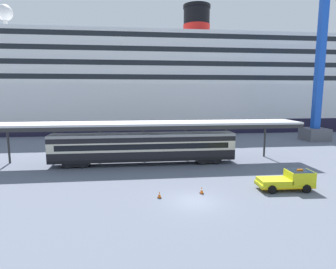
{
  "coord_description": "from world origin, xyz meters",
  "views": [
    {
      "loc": [
        -4.85,
        -22.66,
        9.21
      ],
      "look_at": [
        -1.17,
        9.34,
        4.5
      ],
      "focal_mm": 29.98,
      "sensor_mm": 36.0,
      "label": 1
    }
  ],
  "objects_px": {
    "traffic_cone_near": "(159,195)",
    "dockside_crane": "(323,42)",
    "train_carriage": "(144,147)",
    "service_truck": "(290,180)",
    "traffic_cone_mid": "(202,190)",
    "cruise_ship": "(202,87)",
    "quay_bollard": "(287,182)"
  },
  "relations": [
    {
      "from": "train_carriage",
      "to": "traffic_cone_near",
      "type": "bearing_deg",
      "value": -85.24
    },
    {
      "from": "traffic_cone_mid",
      "to": "dockside_crane",
      "type": "distance_m",
      "value": 44.14
    },
    {
      "from": "traffic_cone_near",
      "to": "cruise_ship",
      "type": "bearing_deg",
      "value": 72.68
    },
    {
      "from": "cruise_ship",
      "to": "dockside_crane",
      "type": "height_order",
      "value": "dockside_crane"
    },
    {
      "from": "traffic_cone_near",
      "to": "dockside_crane",
      "type": "bearing_deg",
      "value": 39.36
    },
    {
      "from": "train_carriage",
      "to": "dockside_crane",
      "type": "distance_m",
      "value": 41.38
    },
    {
      "from": "quay_bollard",
      "to": "service_truck",
      "type": "bearing_deg",
      "value": -103.35
    },
    {
      "from": "service_truck",
      "to": "dockside_crane",
      "type": "distance_m",
      "value": 38.48
    },
    {
      "from": "traffic_cone_near",
      "to": "traffic_cone_mid",
      "type": "bearing_deg",
      "value": 8.84
    },
    {
      "from": "quay_bollard",
      "to": "train_carriage",
      "type": "bearing_deg",
      "value": 142.6
    },
    {
      "from": "train_carriage",
      "to": "service_truck",
      "type": "relative_size",
      "value": 4.48
    },
    {
      "from": "cruise_ship",
      "to": "traffic_cone_near",
      "type": "height_order",
      "value": "cruise_ship"
    },
    {
      "from": "train_carriage",
      "to": "service_truck",
      "type": "height_order",
      "value": "train_carriage"
    },
    {
      "from": "traffic_cone_near",
      "to": "dockside_crane",
      "type": "xyz_separation_m",
      "value": [
        33.59,
        27.56,
        18.67
      ]
    },
    {
      "from": "traffic_cone_mid",
      "to": "dockside_crane",
      "type": "xyz_separation_m",
      "value": [
        29.59,
        26.94,
        18.64
      ]
    },
    {
      "from": "traffic_cone_mid",
      "to": "cruise_ship",
      "type": "bearing_deg",
      "value": 76.7
    },
    {
      "from": "service_truck",
      "to": "quay_bollard",
      "type": "relative_size",
      "value": 5.51
    },
    {
      "from": "traffic_cone_near",
      "to": "dockside_crane",
      "type": "height_order",
      "value": "dockside_crane"
    },
    {
      "from": "train_carriage",
      "to": "service_truck",
      "type": "bearing_deg",
      "value": -39.86
    },
    {
      "from": "cruise_ship",
      "to": "service_truck",
      "type": "distance_m",
      "value": 51.41
    },
    {
      "from": "train_carriage",
      "to": "service_truck",
      "type": "xyz_separation_m",
      "value": [
        13.7,
        -11.44,
        -1.32
      ]
    },
    {
      "from": "cruise_ship",
      "to": "service_truck",
      "type": "height_order",
      "value": "cruise_ship"
    },
    {
      "from": "cruise_ship",
      "to": "traffic_cone_mid",
      "type": "height_order",
      "value": "cruise_ship"
    },
    {
      "from": "train_carriage",
      "to": "traffic_cone_near",
      "type": "relative_size",
      "value": 38.59
    },
    {
      "from": "traffic_cone_near",
      "to": "traffic_cone_mid",
      "type": "relative_size",
      "value": 0.91
    },
    {
      "from": "service_truck",
      "to": "traffic_cone_near",
      "type": "distance_m",
      "value": 12.73
    },
    {
      "from": "train_carriage",
      "to": "traffic_cone_near",
      "type": "height_order",
      "value": "train_carriage"
    },
    {
      "from": "traffic_cone_near",
      "to": "dockside_crane",
      "type": "distance_m",
      "value": 47.29
    },
    {
      "from": "cruise_ship",
      "to": "service_truck",
      "type": "bearing_deg",
      "value": -93.67
    },
    {
      "from": "cruise_ship",
      "to": "quay_bollard",
      "type": "xyz_separation_m",
      "value": [
        -3.04,
        -49.52,
        -10.41
      ]
    },
    {
      "from": "traffic_cone_near",
      "to": "dockside_crane",
      "type": "relative_size",
      "value": 0.01
    },
    {
      "from": "train_carriage",
      "to": "traffic_cone_mid",
      "type": "distance_m",
      "value": 12.74
    }
  ]
}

